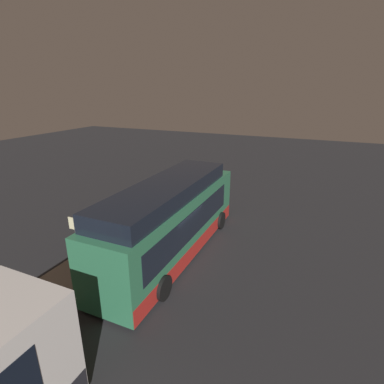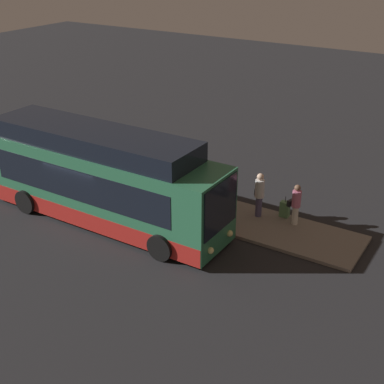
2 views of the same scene
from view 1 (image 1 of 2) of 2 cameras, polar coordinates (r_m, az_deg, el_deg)
name	(u,v)px [view 1 (image 1 of 2)]	position (r m, az deg, el deg)	size (l,w,h in m)	color
ground	(170,259)	(14.46, -4.20, -12.68)	(80.00, 80.00, 0.00)	#232326
platform	(119,246)	(15.85, -13.67, -9.91)	(20.00, 2.62, 0.12)	slate
bus_lead	(171,222)	(14.15, -3.93, -5.66)	(10.42, 2.76, 3.71)	#2D704C
passenger_boarding	(157,213)	(16.79, -6.70, -4.07)	(0.51, 0.51, 1.71)	silver
passenger_waiting	(164,191)	(20.02, -5.42, 0.15)	(0.58, 0.63, 1.84)	#4C476B
passenger_with_bags	(172,186)	(21.34, -3.78, 1.13)	(0.58, 0.44, 1.66)	silver
suitcase	(164,196)	(21.23, -5.33, -0.67)	(0.36, 0.27, 0.88)	#598C59
sign_post	(76,234)	(14.25, -21.18, -7.39)	(0.10, 0.69, 2.23)	#4C4C51
trash_bin	(129,245)	(15.03, -11.93, -9.77)	(0.44, 0.44, 0.65)	#3F3F44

